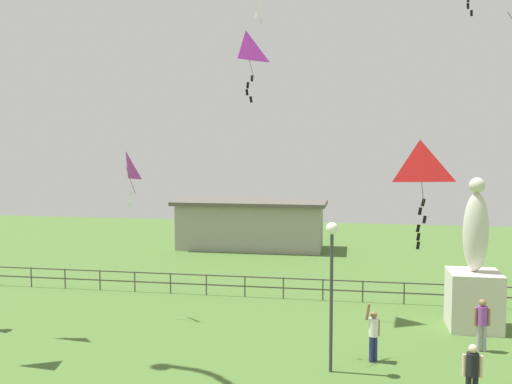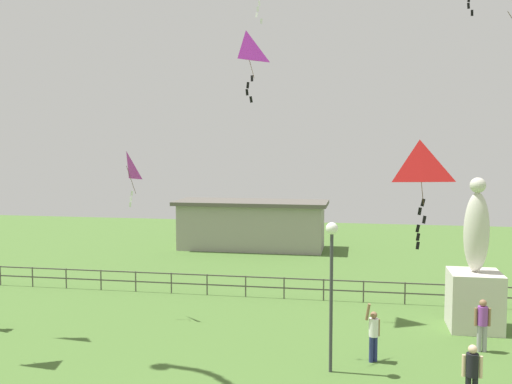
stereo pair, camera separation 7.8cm
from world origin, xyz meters
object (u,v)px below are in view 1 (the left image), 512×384
kite_2 (420,165)px  kite_7 (126,167)px  person_1 (472,372)px  statue_monument (474,283)px  person_0 (373,332)px  kite_1 (508,15)px  kite_4 (246,50)px  person_6 (482,321)px  lamppost (332,264)px

kite_2 → kite_7: kite_2 is taller
person_1 → kite_2: (-1.38, 0.28, 5.24)m
statue_monument → person_1: bearing=-101.1°
person_0 → kite_2: size_ratio=0.67×
person_1 → kite_7: size_ratio=0.77×
kite_1 → kite_4: kite_1 is taller
person_6 → lamppost: bearing=-151.7°
lamppost → person_6: lamppost is taller
person_6 → kite_4: (-7.59, -1.20, 8.74)m
statue_monument → lamppost: 7.23m
kite_2 → kite_7: (-10.31, 5.58, -0.32)m
person_0 → kite_4: 9.70m
kite_4 → person_0: bearing=-4.6°
person_0 → person_6: (3.51, 1.53, 0.06)m
person_0 → kite_4: size_ratio=0.83×
kite_7 → statue_monument: bearing=4.0°
kite_2 → lamppost: bearing=146.6°
kite_4 → kite_1: bearing=-10.6°
lamppost → person_0: bearing=39.6°
person_6 → kite_1: bearing=-92.8°
person_0 → person_1: (2.39, -2.82, 0.02)m
kite_2 → kite_4: (-5.09, 2.87, 3.53)m
lamppost → person_0: size_ratio=2.40×
kite_2 → person_0: bearing=111.6°
person_0 → kite_4: bearing=175.4°
lamppost → kite_7: bearing=153.1°
person_6 → kite_7: size_ratio=0.80×
person_6 → kite_2: 7.07m
statue_monument → person_6: (-0.20, -2.42, -0.69)m
lamppost → person_1: bearing=-26.0°
person_1 → person_6: person_6 is taller
lamppost → person_6: (4.78, 2.58, -2.26)m
person_6 → kite_7: kite_7 is taller
person_6 → kite_2: bearing=-121.6°
person_0 → kite_2: (1.01, -2.54, 5.26)m
person_0 → kite_7: size_ratio=0.86×
kite_7 → person_1: bearing=-26.6°
statue_monument → person_1: statue_monument is taller
kite_1 → person_1: bearing=-119.6°
lamppost → kite_4: bearing=153.9°
person_6 → kite_7: bearing=173.3°
kite_2 → kite_1: bearing=31.8°
person_0 → kite_2: kite_2 is taller
kite_1 → lamppost: bearing=179.7°
person_1 → person_6: size_ratio=0.96×
statue_monument → kite_2: (-2.71, -6.49, 4.51)m
person_0 → kite_2: 5.93m
lamppost → kite_1: kite_1 is taller
person_1 → kite_4: kite_4 is taller
statue_monument → lamppost: statue_monument is taller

